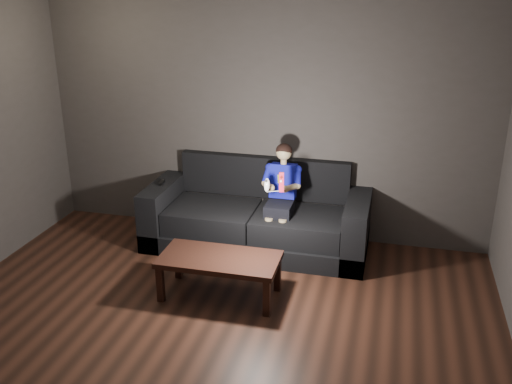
# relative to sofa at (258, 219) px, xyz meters

# --- Properties ---
(floor) EXTENTS (5.00, 5.00, 0.00)m
(floor) POSITION_rel_sofa_xyz_m (-0.03, -2.14, -0.30)
(floor) COLOR black
(floor) RESTS_ON ground
(back_wall) EXTENTS (5.00, 0.04, 2.70)m
(back_wall) POSITION_rel_sofa_xyz_m (-0.03, 0.36, 1.05)
(back_wall) COLOR #3F3A37
(back_wall) RESTS_ON ground
(sofa) EXTENTS (2.41, 1.04, 0.93)m
(sofa) POSITION_rel_sofa_xyz_m (0.00, 0.00, 0.00)
(sofa) COLOR black
(sofa) RESTS_ON floor
(child) EXTENTS (0.41, 0.50, 1.01)m
(child) POSITION_rel_sofa_xyz_m (0.27, -0.08, 0.43)
(child) COLOR black
(child) RESTS_ON sofa
(wii_remote_red) EXTENTS (0.06, 0.08, 0.20)m
(wii_remote_red) POSITION_rel_sofa_xyz_m (0.35, -0.47, 0.63)
(wii_remote_red) COLOR red
(wii_remote_red) RESTS_ON child
(nunchuk_white) EXTENTS (0.06, 0.09, 0.14)m
(nunchuk_white) POSITION_rel_sofa_xyz_m (0.20, -0.46, 0.58)
(nunchuk_white) COLOR white
(nunchuk_white) RESTS_ON child
(wii_remote_black) EXTENTS (0.06, 0.15, 0.03)m
(wii_remote_black) POSITION_rel_sofa_xyz_m (-1.08, -0.09, 0.37)
(wii_remote_black) COLOR black
(wii_remote_black) RESTS_ON sofa
(coffee_table) EXTENTS (1.11, 0.56, 0.40)m
(coffee_table) POSITION_rel_sofa_xyz_m (-0.08, -1.15, 0.04)
(coffee_table) COLOR black
(coffee_table) RESTS_ON floor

